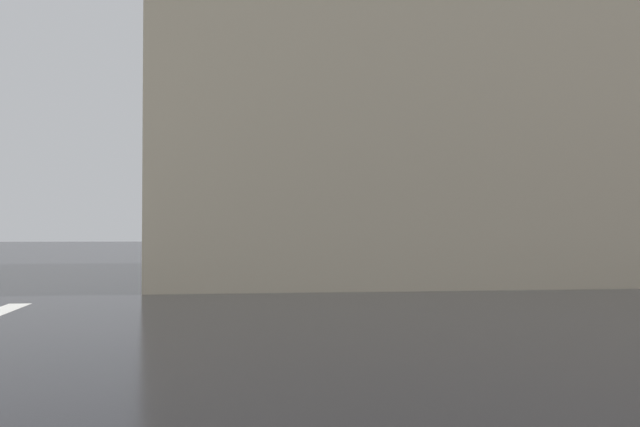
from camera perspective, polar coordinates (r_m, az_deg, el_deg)
name	(u,v)px	position (r m, az deg, el deg)	size (l,w,h in m)	color
haussmann_block_corner	(474,0)	(32.19, 11.90, 15.91)	(19.04, 24.84, 22.85)	beige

